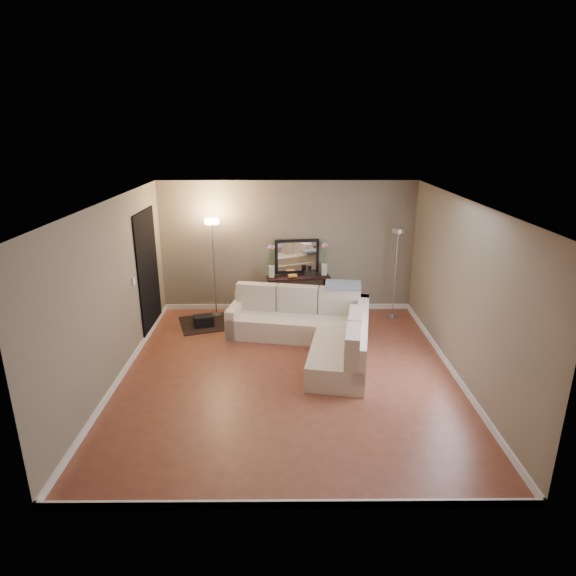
{
  "coord_description": "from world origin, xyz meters",
  "views": [
    {
      "loc": [
        -0.05,
        -6.52,
        3.55
      ],
      "look_at": [
        0.0,
        0.8,
        1.1
      ],
      "focal_mm": 30.0,
      "sensor_mm": 36.0,
      "label": 1
    }
  ],
  "objects_px": {
    "console_table": "(294,293)",
    "floor_lamp_lit": "(213,249)",
    "sectional_sofa": "(313,328)",
    "floor_lamp_unlit": "(397,256)"
  },
  "relations": [
    {
      "from": "sectional_sofa",
      "to": "console_table",
      "type": "distance_m",
      "value": 1.56
    },
    {
      "from": "sectional_sofa",
      "to": "floor_lamp_unlit",
      "type": "xyz_separation_m",
      "value": [
        1.62,
        1.26,
        0.94
      ]
    },
    {
      "from": "floor_lamp_lit",
      "to": "sectional_sofa",
      "type": "bearing_deg",
      "value": -37.37
    },
    {
      "from": "console_table",
      "to": "floor_lamp_lit",
      "type": "bearing_deg",
      "value": -175.77
    },
    {
      "from": "sectional_sofa",
      "to": "floor_lamp_unlit",
      "type": "height_order",
      "value": "floor_lamp_unlit"
    },
    {
      "from": "floor_lamp_lit",
      "to": "console_table",
      "type": "bearing_deg",
      "value": 4.23
    },
    {
      "from": "console_table",
      "to": "floor_lamp_lit",
      "type": "relative_size",
      "value": 0.66
    },
    {
      "from": "console_table",
      "to": "floor_lamp_lit",
      "type": "distance_m",
      "value": 1.81
    },
    {
      "from": "console_table",
      "to": "floor_lamp_unlit",
      "type": "height_order",
      "value": "floor_lamp_unlit"
    },
    {
      "from": "floor_lamp_lit",
      "to": "floor_lamp_unlit",
      "type": "bearing_deg",
      "value": -2.42
    }
  ]
}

